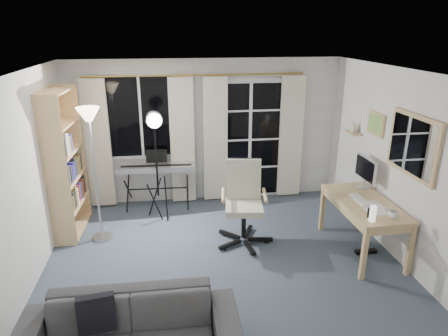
# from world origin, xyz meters

# --- Properties ---
(floor) EXTENTS (4.50, 4.00, 0.02)m
(floor) POSITION_xyz_m (0.00, 0.00, -0.01)
(floor) COLOR #36434F
(floor) RESTS_ON ground
(window) EXTENTS (1.20, 0.08, 1.40)m
(window) POSITION_xyz_m (-1.05, 1.97, 1.50)
(window) COLOR white
(window) RESTS_ON floor
(french_door) EXTENTS (1.32, 0.09, 2.11)m
(french_door) POSITION_xyz_m (0.75, 1.97, 1.03)
(french_door) COLOR white
(french_door) RESTS_ON floor
(curtains) EXTENTS (3.60, 0.07, 2.13)m
(curtains) POSITION_xyz_m (-0.14, 1.88, 1.09)
(curtains) COLOR gold
(curtains) RESTS_ON floor
(bookshelf) EXTENTS (0.37, 0.99, 2.10)m
(bookshelf) POSITION_xyz_m (-2.13, 1.08, 0.99)
(bookshelf) COLOR tan
(bookshelf) RESTS_ON floor
(torchiere_lamp) EXTENTS (0.36, 0.36, 1.89)m
(torchiere_lamp) POSITION_xyz_m (-1.63, 0.76, 1.52)
(torchiere_lamp) COLOR #B2B2B7
(torchiere_lamp) RESTS_ON floor
(keyboard_piano) EXTENTS (1.28, 0.65, 0.92)m
(keyboard_piano) POSITION_xyz_m (-0.84, 1.70, 0.70)
(keyboard_piano) COLOR black
(keyboard_piano) RESTS_ON floor
(studio_light) EXTENTS (0.33, 0.35, 1.76)m
(studio_light) POSITION_xyz_m (-0.82, 1.22, 1.41)
(studio_light) COLOR black
(studio_light) RESTS_ON floor
(office_chair) EXTENTS (0.79, 0.79, 1.15)m
(office_chair) POSITION_xyz_m (0.37, 0.49, 0.68)
(office_chair) COLOR black
(office_chair) RESTS_ON floor
(desk) EXTENTS (0.69, 1.35, 0.72)m
(desk) POSITION_xyz_m (1.88, -0.05, 0.63)
(desk) COLOR tan
(desk) RESTS_ON floor
(monitor) EXTENTS (0.17, 0.52, 0.45)m
(monitor) POSITION_xyz_m (2.08, 0.40, 0.99)
(monitor) COLOR silver
(monitor) RESTS_ON desk
(desk_clutter) EXTENTS (0.41, 0.82, 0.91)m
(desk_clutter) POSITION_xyz_m (1.82, -0.27, 0.56)
(desk_clutter) COLOR white
(desk_clutter) RESTS_ON desk
(mug) EXTENTS (0.12, 0.09, 0.12)m
(mug) POSITION_xyz_m (1.98, -0.55, 0.77)
(mug) COLOR silver
(mug) RESTS_ON desk
(wall_mirror) EXTENTS (0.04, 0.94, 0.74)m
(wall_mirror) POSITION_xyz_m (2.22, -0.35, 1.55)
(wall_mirror) COLOR tan
(wall_mirror) RESTS_ON floor
(framed_print) EXTENTS (0.03, 0.42, 0.32)m
(framed_print) POSITION_xyz_m (2.23, 0.55, 1.60)
(framed_print) COLOR tan
(framed_print) RESTS_ON floor
(wall_shelf) EXTENTS (0.16, 0.30, 0.18)m
(wall_shelf) POSITION_xyz_m (2.16, 1.05, 1.41)
(wall_shelf) COLOR tan
(wall_shelf) RESTS_ON floor
(sofa) EXTENTS (1.98, 0.60, 0.77)m
(sofa) POSITION_xyz_m (-1.05, -1.55, 0.39)
(sofa) COLOR #323235
(sofa) RESTS_ON floor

